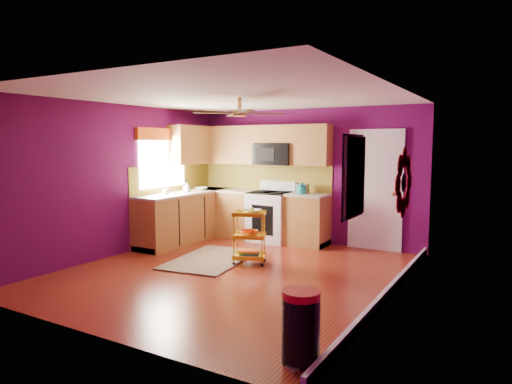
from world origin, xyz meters
The scene contains 18 objects.
ground centered at (0.00, 0.00, 0.00)m, with size 5.00×5.00×0.00m, color maroon.
room_envelope centered at (0.03, 0.00, 1.63)m, with size 4.54×5.04×2.52m.
lower_cabinets centered at (-1.35, 1.82, 0.43)m, with size 2.81×2.31×0.94m.
electric_range centered at (-0.55, 2.17, 0.48)m, with size 0.76×0.66×1.13m.
upper_cabinetry centered at (-1.24, 2.17, 1.80)m, with size 2.80×2.30×1.26m.
left_window centered at (-2.22, 1.05, 1.74)m, with size 0.08×1.35×1.08m.
panel_door centered at (1.35, 2.47, 1.02)m, with size 0.95×0.11×2.15m.
right_wall_art centered at (2.23, -0.34, 1.44)m, with size 0.04×2.74×1.04m.
ceiling_fan centered at (0.00, 0.20, 2.29)m, with size 1.01×1.01×0.26m.
shag_rug centered at (-0.69, 0.42, 0.01)m, with size 1.04×1.70×0.02m, color black.
rolling_cart centered at (-0.04, 0.54, 0.45)m, with size 0.58×0.51×0.88m.
trash_can centered at (1.99, -1.99, 0.31)m, with size 0.42×0.42×0.62m.
teal_kettle centered at (0.08, 2.18, 1.02)m, with size 0.18×0.18×0.21m.
toaster centered at (0.07, 2.24, 1.03)m, with size 0.22×0.15×0.18m, color beige.
soap_bottle_a centered at (-1.93, 1.38, 1.03)m, with size 0.08×0.08×0.18m, color #EA3F72.
soap_bottle_b centered at (-1.99, 1.42, 1.02)m, with size 0.13×0.13×0.16m, color white.
counter_dish centered at (-1.91, 1.80, 0.97)m, with size 0.23×0.23×0.06m, color white.
counter_cup centered at (-2.00, 0.87, 0.99)m, with size 0.13×0.13×0.10m, color white.
Camera 1 is at (3.52, -5.37, 1.84)m, focal length 32.00 mm.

